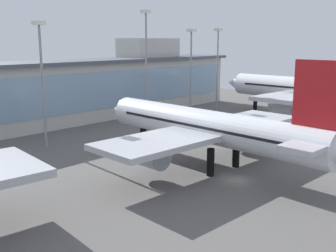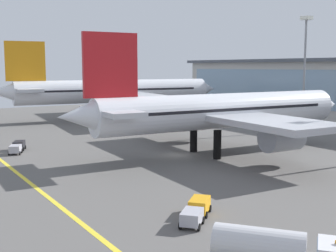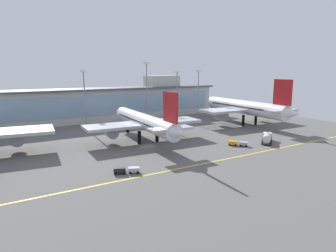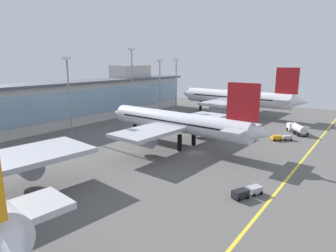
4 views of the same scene
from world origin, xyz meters
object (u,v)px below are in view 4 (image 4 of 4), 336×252
at_px(apron_light_mast_centre, 132,75).
at_px(airliner_near_right, 178,122).
at_px(baggage_tug_near, 281,138).
at_px(apron_light_mast_east, 176,77).
at_px(airliner_far_right, 237,98).
at_px(apron_light_mast_far_east, 160,79).
at_px(service_truck_far, 247,192).
at_px(apron_light_mast_west, 69,85).
at_px(fuel_tanker_truck, 297,128).

bearing_deg(apron_light_mast_centre, airliner_near_right, -118.67).
distance_m(baggage_tug_near, apron_light_mast_east, 58.35).
distance_m(airliner_far_right, baggage_tug_near, 38.55).
bearing_deg(apron_light_mast_east, baggage_tug_near, -114.76).
xyz_separation_m(airliner_far_right, apron_light_mast_far_east, (-17.59, 25.10, 7.53)).
height_order(airliner_far_right, baggage_tug_near, airliner_far_right).
bearing_deg(apron_light_mast_centre, baggage_tug_near, -85.30).
height_order(airliner_far_right, apron_light_mast_centre, apron_light_mast_centre).
height_order(service_truck_far, apron_light_mast_east, apron_light_mast_east).
relative_size(baggage_tug_near, apron_light_mast_west, 0.23).
xyz_separation_m(airliner_near_right, apron_light_mast_centre, (17.04, 31.17, 10.51)).
bearing_deg(apron_light_mast_centre, apron_light_mast_east, 0.45).
bearing_deg(baggage_tug_near, airliner_near_right, 4.70).
bearing_deg(service_truck_far, airliner_near_right, -100.62).
relative_size(fuel_tanker_truck, baggage_tug_near, 1.66).
xyz_separation_m(service_truck_far, apron_light_mast_far_east, (49.34, 55.37, 13.79)).
distance_m(baggage_tug_near, service_truck_far, 38.82).
height_order(airliner_far_right, fuel_tanker_truck, airliner_far_right).
height_order(baggage_tug_near, apron_light_mast_east, apron_light_mast_east).
bearing_deg(airliner_near_right, apron_light_mast_east, -51.99).
bearing_deg(apron_light_mast_west, service_truck_far, -97.14).
xyz_separation_m(baggage_tug_near, apron_light_mast_west, (-31.66, 49.65, 14.04)).
height_order(apron_light_mast_west, apron_light_mast_east, apron_light_mast_east).
bearing_deg(airliner_far_right, service_truck_far, 117.23).
relative_size(fuel_tanker_truck, service_truck_far, 1.50).
bearing_deg(airliner_far_right, apron_light_mast_west, 70.81).
xyz_separation_m(apron_light_mast_centre, apron_light_mast_far_east, (15.05, -0.83, -2.11)).
xyz_separation_m(airliner_near_right, airliner_far_right, (49.68, 5.24, 0.88)).
bearing_deg(apron_light_mast_west, apron_light_mast_centre, 3.25).
distance_m(service_truck_far, apron_light_mast_east, 85.16).
relative_size(airliner_near_right, apron_light_mast_far_east, 2.19).
bearing_deg(airliner_near_right, apron_light_mast_west, 22.46).
bearing_deg(service_truck_far, airliner_far_right, -131.71).
bearing_deg(apron_light_mast_centre, apron_light_mast_far_east, -3.16).
xyz_separation_m(baggage_tug_near, apron_light_mast_far_east, (10.84, 50.38, 13.79)).
height_order(baggage_tug_near, apron_light_mast_centre, apron_light_mast_centre).
distance_m(airliner_near_right, service_truck_far, 30.87).
bearing_deg(airliner_far_right, airliner_near_right, 98.91).
xyz_separation_m(airliner_far_right, service_truck_far, (-66.93, -30.27, -6.25)).
bearing_deg(apron_light_mast_east, airliner_near_right, -145.08).
bearing_deg(service_truck_far, apron_light_mast_centre, -97.44).
bearing_deg(apron_light_mast_east, apron_light_mast_west, -178.16).
height_order(airliner_near_right, apron_light_mast_centre, apron_light_mast_centre).
relative_size(airliner_near_right, apron_light_mast_centre, 1.87).
relative_size(service_truck_far, apron_light_mast_west, 0.25).
relative_size(apron_light_mast_centre, apron_light_mast_far_east, 1.17).
distance_m(airliner_near_right, fuel_tanker_truck, 39.22).
distance_m(apron_light_mast_west, apron_light_mast_far_east, 42.50).
xyz_separation_m(apron_light_mast_west, apron_light_mast_centre, (27.45, 1.56, 1.85)).
relative_size(airliner_near_right, baggage_tug_near, 9.34).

